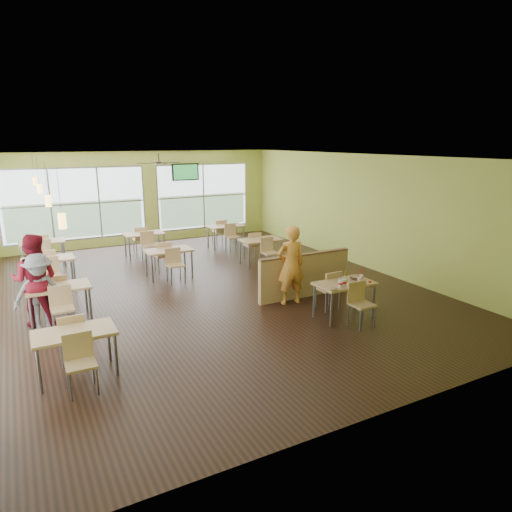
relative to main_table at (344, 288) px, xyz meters
name	(u,v)px	position (x,y,z in m)	size (l,w,h in m)	color
room	(198,226)	(-2.00, 3.00, 0.97)	(12.00, 12.04, 3.20)	black
window_bays	(64,221)	(-4.65, 6.08, 0.85)	(9.24, 10.24, 2.38)	white
main_table	(344,288)	(0.00, 0.00, 0.00)	(1.22, 1.52, 0.87)	tan
half_wall_divider	(305,275)	(0.00, 1.45, -0.11)	(2.40, 0.14, 1.04)	tan
dining_tables	(138,255)	(-3.05, 4.71, 0.00)	(6.92, 8.72, 0.87)	tan
pendant_lights	(44,194)	(-5.20, 3.68, 1.82)	(0.11, 7.31, 0.86)	#2D2119
ceiling_fan	(159,163)	(-2.00, 6.00, 2.32)	(1.25, 1.25, 0.29)	#2D2119
tv_backwall	(185,172)	(-0.20, 8.90, 1.82)	(1.00, 0.07, 0.60)	black
man_plaid	(291,265)	(-0.53, 1.22, 0.26)	(0.65, 0.43, 1.78)	orange
patron_maroon	(35,280)	(-5.59, 2.54, 0.29)	(0.90, 0.70, 1.84)	maroon
patron_grey	(40,291)	(-5.54, 2.31, 0.12)	(0.97, 0.56, 1.50)	slate
cup_blue	(341,283)	(-0.25, -0.18, 0.19)	(0.10, 0.10, 0.36)	white
cup_yellow	(344,282)	(-0.14, -0.16, 0.19)	(0.10, 0.10, 0.36)	white
cup_red_near	(359,281)	(0.20, -0.21, 0.19)	(0.09, 0.09, 0.34)	white
cup_red_far	(361,277)	(0.38, -0.05, 0.19)	(0.09, 0.09, 0.33)	white
food_basket	(356,277)	(0.37, 0.09, 0.15)	(0.27, 0.27, 0.06)	black
ketchup_cup	(370,282)	(0.46, -0.24, 0.13)	(0.06, 0.06, 0.03)	#B62B0C
wrapper_left	(334,289)	(-0.49, -0.28, 0.14)	(0.17, 0.15, 0.04)	#9C754B
wrapper_mid	(343,279)	(0.04, 0.12, 0.15)	(0.22, 0.20, 0.06)	#9C754B
wrapper_right	(363,284)	(0.23, -0.29, 0.14)	(0.16, 0.14, 0.04)	#9C754B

